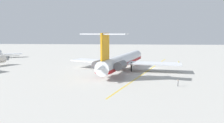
# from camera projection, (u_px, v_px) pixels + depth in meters

# --- Properties ---
(ground) EXTENTS (327.21, 327.21, 0.00)m
(ground) POSITION_uv_depth(u_px,v_px,m) (153.00, 68.00, 88.45)
(ground) COLOR #B7B5AD
(main_jetliner) EXTENTS (46.26, 41.44, 13.70)m
(main_jetliner) POSITION_uv_depth(u_px,v_px,m) (122.00, 61.00, 81.99)
(main_jetliner) COLOR silver
(main_jetliner) RESTS_ON ground
(ground_crew_near_nose) EXTENTS (0.36, 0.34, 1.83)m
(ground_crew_near_nose) POSITION_uv_depth(u_px,v_px,m) (104.00, 58.00, 112.83)
(ground_crew_near_nose) COLOR black
(ground_crew_near_nose) RESTS_ON ground
(ground_crew_near_tail) EXTENTS (0.28, 0.44, 1.78)m
(ground_crew_near_tail) POSITION_uv_depth(u_px,v_px,m) (179.00, 62.00, 96.87)
(ground_crew_near_tail) COLOR black
(ground_crew_near_tail) RESTS_ON ground
(ground_crew_portside) EXTENTS (0.41, 0.29, 1.79)m
(ground_crew_portside) POSITION_uv_depth(u_px,v_px,m) (178.00, 82.00, 59.09)
(ground_crew_portside) COLOR black
(ground_crew_portside) RESTS_ON ground
(safety_cone_nose) EXTENTS (0.40, 0.40, 0.55)m
(safety_cone_nose) POSITION_uv_depth(u_px,v_px,m) (171.00, 63.00, 100.26)
(safety_cone_nose) COLOR #EA590F
(safety_cone_nose) RESTS_ON ground
(safety_cone_wingtip) EXTENTS (0.40, 0.40, 0.55)m
(safety_cone_wingtip) POSITION_uv_depth(u_px,v_px,m) (113.00, 60.00, 110.27)
(safety_cone_wingtip) COLOR #EA590F
(safety_cone_wingtip) RESTS_ON ground
(taxiway_centreline) EXTENTS (72.81, 24.18, 0.01)m
(taxiway_centreline) POSITION_uv_depth(u_px,v_px,m) (148.00, 71.00, 83.07)
(taxiway_centreline) COLOR gold
(taxiway_centreline) RESTS_ON ground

